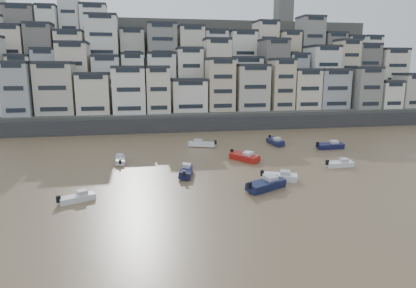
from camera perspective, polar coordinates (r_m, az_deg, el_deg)
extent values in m
cube|color=#38383A|center=(89.57, -3.17, 3.07)|extent=(140.00, 3.00, 3.50)
cube|color=#4C4C47|center=(97.12, -0.77, 3.91)|extent=(140.00, 14.00, 4.00)
cube|color=#4C4C47|center=(108.55, -1.86, 6.32)|extent=(140.00, 14.00, 10.00)
cube|color=#4C4C47|center=(120.11, -2.75, 8.74)|extent=(140.00, 14.00, 18.00)
cube|color=#4C4C47|center=(131.87, -3.49, 10.73)|extent=(140.00, 16.00, 26.00)
cube|color=#4C4C47|center=(145.76, -4.20, 11.98)|extent=(140.00, 18.00, 32.00)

